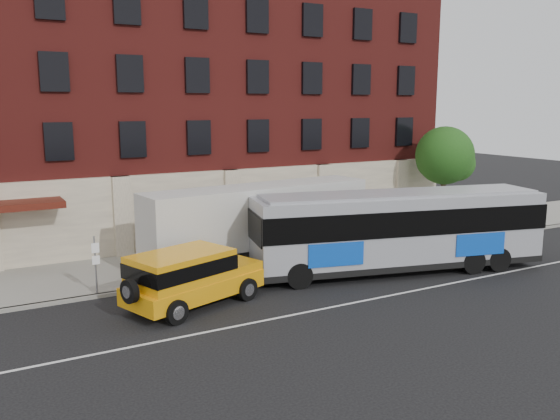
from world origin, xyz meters
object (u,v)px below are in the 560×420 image
city_bus (399,228)px  yellow_suv (188,275)px  sign_pole (96,262)px  shipping_container (259,226)px  street_tree (445,158)px

city_bus → yellow_suv: (-10.20, 0.12, -0.80)m
sign_pole → shipping_container: shipping_container is taller
sign_pole → street_tree: 22.49m
sign_pole → shipping_container: bearing=8.5°
sign_pole → city_bus: 13.41m
yellow_suv → shipping_container: bearing=38.6°
sign_pole → city_bus: size_ratio=0.18×
city_bus → shipping_container: shipping_container is taller
street_tree → sign_pole: bearing=-171.4°
shipping_container → street_tree: bearing=8.7°
sign_pole → yellow_suv: bearing=-45.6°
sign_pole → shipping_container: (7.98, 1.19, 0.46)m
city_bus → yellow_suv: bearing=179.3°
street_tree → yellow_suv: size_ratio=1.05×
yellow_suv → sign_pole: bearing=134.4°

